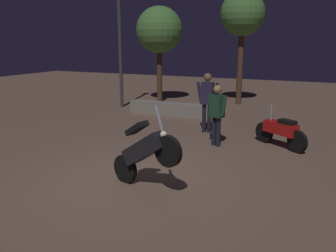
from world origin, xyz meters
The scene contains 9 objects.
ground_plane centered at (0.00, 0.00, 0.00)m, with size 40.00×40.00×0.00m, color brown.
motorcycle_black_foreground centered at (0.33, -0.33, 0.74)m, with size 1.62×0.56×1.63m.
motorcycle_red_parked_right centered at (2.23, 3.52, 0.44)m, with size 1.42×1.02×1.11m.
person_rider_beside centered at (0.67, 2.96, 0.95)m, with size 0.63×0.38×1.60m.
person_bystander_far centered at (0.00, 4.19, 1.08)m, with size 0.68×0.27×1.79m.
streetlamp_near centered at (-4.60, 6.77, 3.35)m, with size 0.36×0.36×5.32m.
tree_left_bg centered at (-3.68, 8.52, 3.14)m, with size 2.01×2.01×4.18m.
tree_center_bg centered at (-0.30, 9.47, 3.75)m, with size 1.85×1.85×4.74m.
planter_wall_low centered at (-2.00, 6.13, 0.23)m, with size 3.35×0.50×0.45m.
Camera 1 is at (3.25, -5.70, 2.69)m, focal length 37.63 mm.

